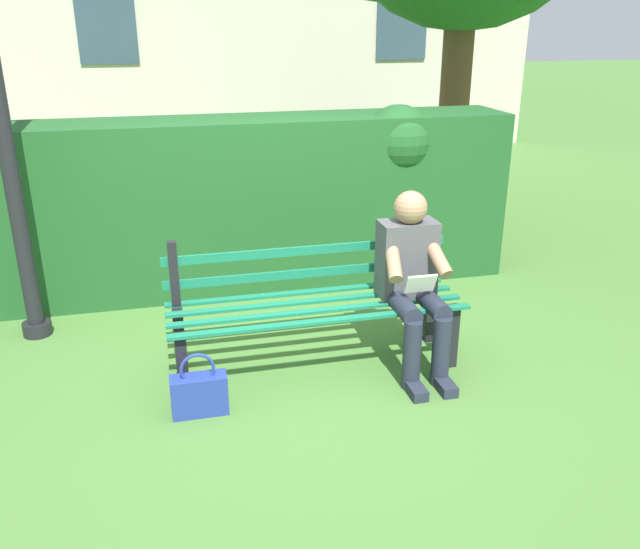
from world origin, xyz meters
The scene contains 5 objects.
ground centered at (0.00, 0.00, 0.00)m, with size 60.00×60.00×0.00m, color #477533.
park_bench centered at (0.00, -0.07, 0.45)m, with size 1.96×0.55×0.90m.
person_seated centered at (-0.63, 0.10, 0.64)m, with size 0.44×0.73×1.20m.
hedge_backdrop centered at (0.32, -1.64, 0.77)m, with size 4.81×0.75×1.55m.
handbag centered at (0.82, 0.38, 0.14)m, with size 0.34×0.13×0.41m.
Camera 1 is at (0.92, 3.88, 2.24)m, focal length 37.02 mm.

